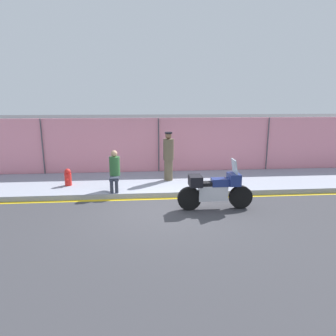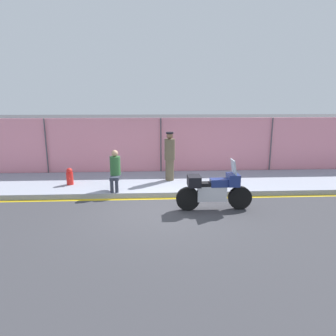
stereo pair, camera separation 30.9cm
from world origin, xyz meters
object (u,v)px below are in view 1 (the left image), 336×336
object	(u,v)px
officer_standing	(168,156)
person_seated_on_curb	(115,168)
fire_hydrant	(68,177)
motorcycle	(215,189)

from	to	relation	value
officer_standing	person_seated_on_curb	size ratio (longest dim) A/B	1.36
person_seated_on_curb	fire_hydrant	size ratio (longest dim) A/B	2.20
officer_standing	person_seated_on_curb	bearing A→B (deg)	-149.73
motorcycle	person_seated_on_curb	xyz separation A→B (m)	(-3.02, 1.63, 0.32)
fire_hydrant	officer_standing	bearing A→B (deg)	6.57
officer_standing	person_seated_on_curb	distance (m)	2.21
officer_standing	fire_hydrant	size ratio (longest dim) A/B	2.99
motorcycle	person_seated_on_curb	size ratio (longest dim) A/B	1.66
motorcycle	officer_standing	world-z (taller)	officer_standing
motorcycle	officer_standing	size ratio (longest dim) A/B	1.22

